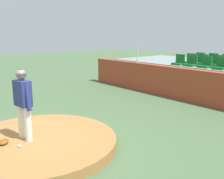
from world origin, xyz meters
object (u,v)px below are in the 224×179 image
Objects in this scene: fielding_glove at (4,142)px; stadium_chair_6 at (190,60)px; pitcher at (23,99)px; stadium_chair_8 at (216,63)px; stadium_chair_7 at (202,61)px; stadium_chair_12 at (199,59)px; stadium_chair_2 at (205,64)px; stadium_chair_3 at (221,66)px; stadium_chair_13 at (212,60)px; baseball at (20,146)px; stadium_chair_0 at (179,62)px; stadium_chair_1 at (191,63)px.

stadium_chair_6 reaches higher than fielding_glove.
pitcher reaches higher than stadium_chair_8.
pitcher is 3.47× the size of stadium_chair_7.
stadium_chair_8 is at bearing 148.26° from stadium_chair_12.
stadium_chair_2 is at bearing 147.19° from stadium_chair_6.
stadium_chair_12 is at bearing 93.59° from pitcher.
stadium_chair_3 is 1.00× the size of stadium_chair_7.
stadium_chair_13 is (-1.43, 1.85, 0.00)m from stadium_chair_3.
pitcher reaches higher than stadium_chair_3.
stadium_chair_8 and stadium_chair_12 have the same top height.
stadium_chair_7 is (-0.92, 9.16, 0.20)m from pitcher.
stadium_chair_12 is 0.71m from stadium_chair_13.
baseball is 0.15× the size of stadium_chair_0.
pitcher is 3.47× the size of stadium_chair_0.
stadium_chair_13 is (0.01, 0.93, 0.00)m from stadium_chair_7.
stadium_chair_3 reaches higher than baseball.
stadium_chair_2 is at bearing 85.78° from pitcher.
baseball is 0.15× the size of stadium_chair_3.
stadium_chair_0 is 1.67m from stadium_chair_8.
stadium_chair_7 is 1.00× the size of stadium_chair_12.
stadium_chair_3 is (0.52, 8.24, 0.20)m from pitcher.
stadium_chair_3 is (2.09, 0.00, 0.00)m from stadium_chair_0.
stadium_chair_0 is 0.90m from stadium_chair_6.
stadium_chair_1 is 1.00× the size of stadium_chair_8.
stadium_chair_2 is 1.00× the size of stadium_chair_3.
stadium_chair_3 is at bearing 147.39° from stadium_chair_7.
stadium_chair_1 is at bearing -178.10° from stadium_chair_0.
stadium_chair_0 reaches higher than baseball.
baseball is 10.53m from stadium_chair_13.
stadium_chair_6 is (-1.38, 0.89, 0.00)m from stadium_chair_2.
stadium_chair_6 is at bearing 138.56° from fielding_glove.
stadium_chair_1 is at bearing 98.63° from baseball.
stadium_chair_7 is (0.00, 0.90, 0.00)m from stadium_chair_1.
stadium_chair_1 and stadium_chair_8 have the same top height.
stadium_chair_1 is at bearing 51.13° from stadium_chair_8.
stadium_chair_12 is at bearing -86.93° from stadium_chair_6.
stadium_chair_0 is 1.82m from stadium_chair_12.
pitcher reaches higher than fielding_glove.
stadium_chair_12 reaches higher than baseball.
stadium_chair_1 is (-0.89, 8.77, 1.15)m from fielding_glove.
stadium_chair_8 is 1.68m from stadium_chair_12.
pitcher is 3.47× the size of stadium_chair_13.
fielding_glove is 8.89m from stadium_chair_1.
fielding_glove is at bearing 94.73° from stadium_chair_13.
stadium_chair_1 is 1.17m from stadium_chair_8.
stadium_chair_3 is 2.34m from stadium_chair_13.
stadium_chair_12 is (-1.43, 0.88, 0.00)m from stadium_chair_8.
pitcher reaches higher than stadium_chair_1.
stadium_chair_2 and stadium_chair_12 have the same top height.
stadium_chair_12 is at bearing -88.68° from stadium_chair_0.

